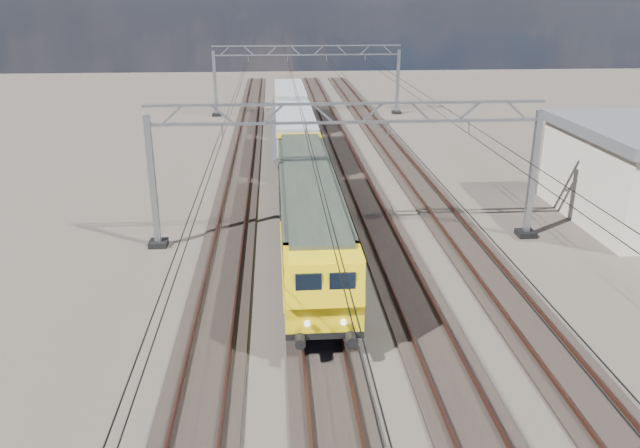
{
  "coord_description": "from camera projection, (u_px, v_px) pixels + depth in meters",
  "views": [
    {
      "loc": [
        -3.51,
        -25.64,
        11.92
      ],
      "look_at": [
        -1.62,
        0.12,
        2.4
      ],
      "focal_mm": 35.0,
      "sensor_mm": 36.0,
      "label": 1
    }
  ],
  "objects": [
    {
      "name": "ground",
      "position": [
        356.0,
        273.0,
        28.35
      ],
      "size": [
        160.0,
        160.0,
        0.0
      ],
      "primitive_type": "plane",
      "color": "black",
      "rests_on": "ground"
    },
    {
      "name": "track_outer_east",
      "position": [
        485.0,
        268.0,
        28.74
      ],
      "size": [
        2.6,
        140.0,
        0.3
      ],
      "color": "black",
      "rests_on": "ground"
    },
    {
      "name": "overhead_wires",
      "position": [
        339.0,
        116.0,
        33.85
      ],
      "size": [
        12.03,
        140.0,
        0.53
      ],
      "color": "black",
      "rests_on": "ground"
    },
    {
      "name": "track_outer_west",
      "position": [
        223.0,
        276.0,
        27.92
      ],
      "size": [
        2.6,
        140.0,
        0.3
      ],
      "color": "black",
      "rests_on": "ground"
    },
    {
      "name": "hopper_wagon_lead",
      "position": [
        295.0,
        133.0,
        46.49
      ],
      "size": [
        3.38,
        13.0,
        3.25
      ],
      "color": "black",
      "rests_on": "ground"
    },
    {
      "name": "catenary_gantry_far",
      "position": [
        307.0,
        77.0,
        64.44
      ],
      "size": [
        19.9,
        0.9,
        7.11
      ],
      "color": "gray",
      "rests_on": "ground"
    },
    {
      "name": "locomotive",
      "position": [
        308.0,
        207.0,
        29.9
      ],
      "size": [
        2.76,
        21.1,
        3.62
      ],
      "color": "black",
      "rests_on": "ground"
    },
    {
      "name": "catenary_gantry_mid",
      "position": [
        347.0,
        168.0,
        30.75
      ],
      "size": [
        19.9,
        0.9,
        7.11
      ],
      "color": "gray",
      "rests_on": "ground"
    },
    {
      "name": "hopper_wagon_mid",
      "position": [
        290.0,
        102.0,
        59.78
      ],
      "size": [
        3.38,
        13.0,
        3.25
      ],
      "color": "black",
      "rests_on": "ground"
    },
    {
      "name": "track_loco",
      "position": [
        312.0,
        273.0,
        28.19
      ],
      "size": [
        2.6,
        140.0,
        0.3
      ],
      "color": "black",
      "rests_on": "ground"
    },
    {
      "name": "track_inner_east",
      "position": [
        399.0,
        271.0,
        28.47
      ],
      "size": [
        2.6,
        140.0,
        0.3
      ],
      "color": "black",
      "rests_on": "ground"
    }
  ]
}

